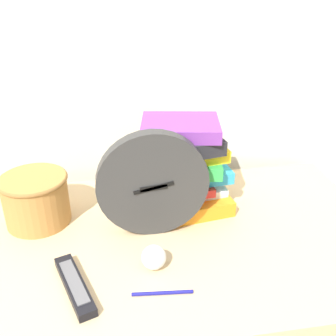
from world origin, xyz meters
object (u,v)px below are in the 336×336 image
at_px(pen, 162,293).
at_px(desk_clock, 152,185).
at_px(tv_remote, 75,285).
at_px(book_stack, 183,167).
at_px(basket, 36,198).
at_px(crumpled_paper_ball, 154,257).

bearing_deg(pen, desk_clock, 88.08).
height_order(desk_clock, tv_remote, desk_clock).
relative_size(desk_clock, tv_remote, 1.45).
distance_m(book_stack, pen, 0.37).
bearing_deg(basket, crumpled_paper_ball, -39.44).
relative_size(book_stack, pen, 2.08).
xyz_separation_m(tv_remote, pen, (0.18, -0.05, -0.01)).
height_order(desk_clock, basket, desk_clock).
relative_size(crumpled_paper_ball, pen, 0.44).
bearing_deg(desk_clock, book_stack, 47.19).
bearing_deg(book_stack, crumpled_paper_ball, -114.97).
bearing_deg(basket, book_stack, 1.92).
xyz_separation_m(book_stack, crumpled_paper_ball, (-0.12, -0.25, -0.10)).
distance_m(book_stack, crumpled_paper_ball, 0.29).
relative_size(basket, crumpled_paper_ball, 3.12).
height_order(basket, pen, basket).
distance_m(crumpled_paper_ball, pen, 0.09).
bearing_deg(pen, crumpled_paper_ball, 94.47).
distance_m(desk_clock, tv_remote, 0.29).
bearing_deg(desk_clock, basket, 162.28).
xyz_separation_m(book_stack, pen, (-0.11, -0.34, -0.12)).
relative_size(tv_remote, pen, 1.47).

